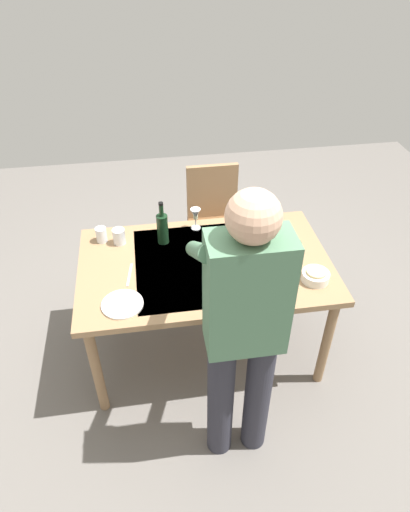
# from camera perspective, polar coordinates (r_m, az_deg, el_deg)

# --- Properties ---
(ground_plane) EXTENTS (6.00, 6.00, 0.00)m
(ground_plane) POSITION_cam_1_polar(r_m,az_deg,el_deg) (3.30, 0.00, -11.12)
(ground_plane) COLOR #66605B
(dining_table) EXTENTS (1.53, 0.93, 0.76)m
(dining_table) POSITION_cam_1_polar(r_m,az_deg,el_deg) (2.81, 0.00, -2.01)
(dining_table) COLOR #93704C
(dining_table) RESTS_ON ground_plane
(chair_near) EXTENTS (0.40, 0.40, 0.91)m
(chair_near) POSITION_cam_1_polar(r_m,az_deg,el_deg) (3.60, 1.14, 5.09)
(chair_near) COLOR brown
(chair_near) RESTS_ON ground_plane
(person_server) EXTENTS (0.42, 0.61, 1.69)m
(person_server) POSITION_cam_1_polar(r_m,az_deg,el_deg) (2.11, 4.88, -8.82)
(person_server) COLOR #2D2D38
(person_server) RESTS_ON ground_plane
(wine_bottle) EXTENTS (0.07, 0.07, 0.30)m
(wine_bottle) POSITION_cam_1_polar(r_m,az_deg,el_deg) (2.87, -5.37, 3.55)
(wine_bottle) COLOR black
(wine_bottle) RESTS_ON dining_table
(wine_glass_left) EXTENTS (0.07, 0.07, 0.15)m
(wine_glass_left) POSITION_cam_1_polar(r_m,az_deg,el_deg) (2.99, -1.19, 5.16)
(wine_glass_left) COLOR white
(wine_glass_left) RESTS_ON dining_table
(water_cup_near_left) EXTENTS (0.07, 0.07, 0.10)m
(water_cup_near_left) POSITION_cam_1_polar(r_m,az_deg,el_deg) (2.98, -12.90, 2.63)
(water_cup_near_left) COLOR silver
(water_cup_near_left) RESTS_ON dining_table
(water_cup_near_right) EXTENTS (0.08, 0.08, 0.10)m
(water_cup_near_right) POSITION_cam_1_polar(r_m,az_deg,el_deg) (2.94, -10.76, 2.43)
(water_cup_near_right) COLOR silver
(water_cup_near_right) RESTS_ON dining_table
(water_cup_far_left) EXTENTS (0.07, 0.07, 0.09)m
(water_cup_far_left) POSITION_cam_1_polar(r_m,az_deg,el_deg) (2.56, 9.14, -3.82)
(water_cup_far_left) COLOR silver
(water_cup_far_left) RESTS_ON dining_table
(serving_bowl_pasta) EXTENTS (0.30, 0.30, 0.07)m
(serving_bowl_pasta) POSITION_cam_1_polar(r_m,az_deg,el_deg) (2.93, 7.57, 2.26)
(serving_bowl_pasta) COLOR white
(serving_bowl_pasta) RESTS_ON dining_table
(side_bowl_salad) EXTENTS (0.18, 0.18, 0.07)m
(side_bowl_salad) POSITION_cam_1_polar(r_m,az_deg,el_deg) (2.69, 3.10, -1.16)
(side_bowl_salad) COLOR white
(side_bowl_salad) RESTS_ON dining_table
(side_bowl_bread) EXTENTS (0.16, 0.16, 0.07)m
(side_bowl_bread) POSITION_cam_1_polar(r_m,az_deg,el_deg) (2.69, 13.73, -2.42)
(side_bowl_bread) COLOR white
(side_bowl_bread) RESTS_ON dining_table
(dinner_plate_near) EXTENTS (0.23, 0.23, 0.01)m
(dinner_plate_near) POSITION_cam_1_polar(r_m,az_deg,el_deg) (2.52, -10.35, -5.99)
(dinner_plate_near) COLOR white
(dinner_plate_near) RESTS_ON dining_table
(table_knife) EXTENTS (0.04, 0.20, 0.00)m
(table_knife) POSITION_cam_1_polar(r_m,az_deg,el_deg) (2.71, -9.47, -2.34)
(table_knife) COLOR silver
(table_knife) RESTS_ON dining_table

